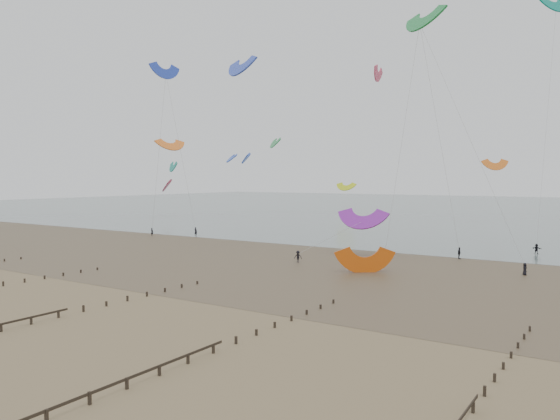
{
  "coord_description": "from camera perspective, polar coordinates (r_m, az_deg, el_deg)",
  "views": [
    {
      "loc": [
        46.91,
        -35.8,
        12.54
      ],
      "look_at": [
        5.17,
        28.0,
        8.0
      ],
      "focal_mm": 35.0,
      "sensor_mm": 36.0,
      "label": 1
    }
  ],
  "objects": [
    {
      "name": "ground",
      "position": [
        60.33,
        -19.25,
        -8.78
      ],
      "size": [
        500.0,
        500.0,
        0.0
      ],
      "primitive_type": "plane",
      "color": "brown",
      "rests_on": "ground"
    },
    {
      "name": "sea_and_shore",
      "position": [
        87.67,
        -2.78,
        -4.82
      ],
      "size": [
        500.0,
        665.0,
        0.03
      ],
      "color": "#475654",
      "rests_on": "ground"
    },
    {
      "name": "grounded_kite",
      "position": [
        73.38,
        8.86,
        -6.47
      ],
      "size": [
        8.5,
        8.17,
        3.69
      ],
      "primitive_type": null,
      "rotation": [
        1.54,
        0.0,
        0.63
      ],
      "color": "#D5520D",
      "rests_on": "ground"
    },
    {
      "name": "kites_airborne",
      "position": [
        136.79,
        12.38,
        6.89
      ],
      "size": [
        252.49,
        105.47,
        43.98
      ],
      "color": "#068673",
      "rests_on": "ground"
    },
    {
      "name": "kitesurfers",
      "position": [
        86.81,
        21.21,
        -4.56
      ],
      "size": [
        113.61,
        30.21,
        1.89
      ],
      "color": "black",
      "rests_on": "ground"
    },
    {
      "name": "kitesurfer_lead",
      "position": [
        120.61,
        -13.23,
        -2.24
      ],
      "size": [
        0.63,
        0.41,
        1.72
      ],
      "primitive_type": "imported",
      "rotation": [
        0.0,
        0.0,
        3.14
      ],
      "color": "black",
      "rests_on": "ground"
    }
  ]
}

